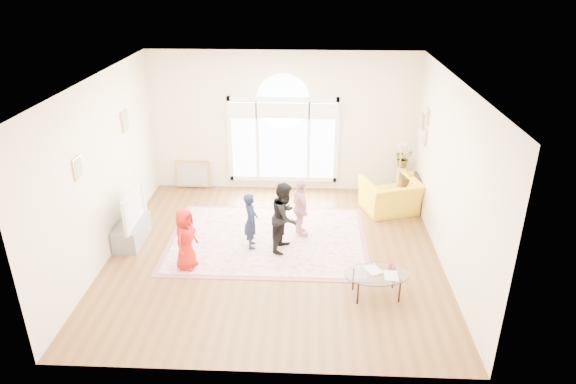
{
  "coord_description": "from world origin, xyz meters",
  "views": [
    {
      "loc": [
        0.62,
        -8.14,
        4.95
      ],
      "look_at": [
        0.23,
        0.3,
        1.11
      ],
      "focal_mm": 32.0,
      "sensor_mm": 36.0,
      "label": 1
    }
  ],
  "objects_px": {
    "tv_console": "(132,232)",
    "television": "(129,207)",
    "area_rug": "(268,239)",
    "armchair": "(391,196)",
    "coffee_table": "(377,275)"
  },
  "relations": [
    {
      "from": "tv_console",
      "to": "armchair",
      "type": "distance_m",
      "value": 5.33
    },
    {
      "from": "armchair",
      "to": "coffee_table",
      "type": "bearing_deg",
      "value": 60.05
    },
    {
      "from": "television",
      "to": "armchair",
      "type": "distance_m",
      "value": 5.33
    },
    {
      "from": "area_rug",
      "to": "television",
      "type": "relative_size",
      "value": 3.13
    },
    {
      "from": "tv_console",
      "to": "armchair",
      "type": "xyz_separation_m",
      "value": [
        5.1,
        1.53,
        0.16
      ]
    },
    {
      "from": "tv_console",
      "to": "television",
      "type": "distance_m",
      "value": 0.54
    },
    {
      "from": "television",
      "to": "armchair",
      "type": "xyz_separation_m",
      "value": [
        5.09,
        1.53,
        -0.39
      ]
    },
    {
      "from": "area_rug",
      "to": "coffee_table",
      "type": "xyz_separation_m",
      "value": [
        1.88,
        -1.74,
        0.39
      ]
    },
    {
      "from": "area_rug",
      "to": "tv_console",
      "type": "distance_m",
      "value": 2.6
    },
    {
      "from": "coffee_table",
      "to": "armchair",
      "type": "relative_size",
      "value": 0.99
    },
    {
      "from": "area_rug",
      "to": "armchair",
      "type": "xyz_separation_m",
      "value": [
        2.52,
        1.33,
        0.36
      ]
    },
    {
      "from": "television",
      "to": "armchair",
      "type": "bearing_deg",
      "value": 16.7
    },
    {
      "from": "television",
      "to": "coffee_table",
      "type": "height_order",
      "value": "television"
    },
    {
      "from": "area_rug",
      "to": "armchair",
      "type": "relative_size",
      "value": 3.2
    },
    {
      "from": "tv_console",
      "to": "armchair",
      "type": "relative_size",
      "value": 0.89
    }
  ]
}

